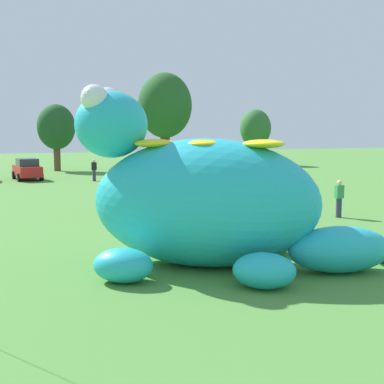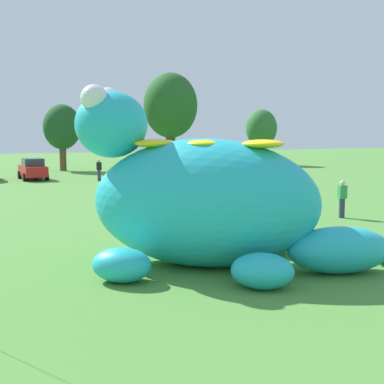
% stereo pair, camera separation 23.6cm
% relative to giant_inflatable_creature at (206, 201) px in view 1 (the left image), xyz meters
% --- Properties ---
extents(ground_plane, '(160.00, 160.00, 0.00)m').
position_rel_giant_inflatable_creature_xyz_m(ground_plane, '(-0.44, 0.64, -1.92)').
color(ground_plane, '#4C8438').
extents(giant_inflatable_creature, '(10.12, 7.14, 5.25)m').
position_rel_giant_inflatable_creature_xyz_m(giant_inflatable_creature, '(0.00, 0.00, 0.00)').
color(giant_inflatable_creature, '#23B2C6').
rests_on(giant_inflatable_creature, ground).
extents(car_red, '(2.22, 4.24, 1.72)m').
position_rel_giant_inflatable_creature_xyz_m(car_red, '(-2.49, 29.80, -1.06)').
color(car_red, red).
rests_on(car_red, ground).
extents(tree_mid_left, '(3.65, 3.65, 6.49)m').
position_rel_giant_inflatable_creature_xyz_m(tree_mid_left, '(1.06, 38.39, 2.32)').
color(tree_mid_left, brown).
rests_on(tree_mid_left, ground).
extents(tree_centre_left, '(5.52, 5.52, 9.80)m').
position_rel_giant_inflatable_creature_xyz_m(tree_centre_left, '(11.80, 37.07, 4.49)').
color(tree_centre_left, brown).
rests_on(tree_centre_left, ground).
extents(tree_centre, '(3.58, 3.58, 6.35)m').
position_rel_giant_inflatable_creature_xyz_m(tree_centre, '(23.54, 39.15, 2.23)').
color(tree_centre, brown).
rests_on(tree_centre, ground).
extents(spectator_near_inflatable, '(0.38, 0.26, 1.71)m').
position_rel_giant_inflatable_creature_xyz_m(spectator_near_inflatable, '(2.26, 26.70, -1.07)').
color(spectator_near_inflatable, '#2D334C').
rests_on(spectator_near_inflatable, ground).
extents(spectator_mid_field, '(0.38, 0.26, 1.71)m').
position_rel_giant_inflatable_creature_xyz_m(spectator_mid_field, '(9.06, 5.47, -1.07)').
color(spectator_mid_field, '#2D334C').
rests_on(spectator_mid_field, ground).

